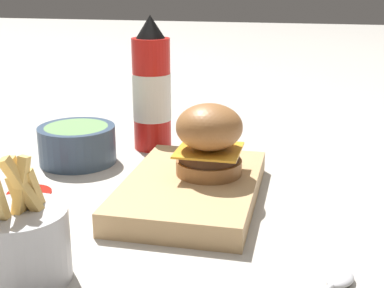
# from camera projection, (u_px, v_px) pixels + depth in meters

# --- Properties ---
(ground_plane) EXTENTS (6.00, 6.00, 0.00)m
(ground_plane) POSITION_uv_depth(u_px,v_px,m) (225.00, 203.00, 0.75)
(ground_plane) COLOR #B7B2A8
(serving_board) EXTENTS (0.28, 0.18, 0.03)m
(serving_board) POSITION_uv_depth(u_px,v_px,m) (192.00, 188.00, 0.76)
(serving_board) COLOR tan
(serving_board) RESTS_ON ground_plane
(burger) EXTENTS (0.10, 0.10, 0.10)m
(burger) POSITION_uv_depth(u_px,v_px,m) (209.00, 139.00, 0.76)
(burger) COLOR #9E6638
(burger) RESTS_ON serving_board
(ketchup_bottle) EXTENTS (0.07, 0.07, 0.24)m
(ketchup_bottle) POSITION_uv_depth(u_px,v_px,m) (152.00, 90.00, 0.96)
(ketchup_bottle) COLOR red
(ketchup_bottle) RESTS_ON ground_plane
(fries_basket) EXTENTS (0.10, 0.10, 0.14)m
(fries_basket) POSITION_uv_depth(u_px,v_px,m) (22.00, 243.00, 0.55)
(fries_basket) COLOR #B7B7BC
(fries_basket) RESTS_ON ground_plane
(side_bowl) EXTENTS (0.13, 0.13, 0.06)m
(side_bowl) POSITION_uv_depth(u_px,v_px,m) (77.00, 143.00, 0.91)
(side_bowl) COLOR #384C66
(side_bowl) RESTS_ON ground_plane
(ketchup_puddle) EXTENTS (0.06, 0.06, 0.00)m
(ketchup_puddle) POSITION_uv_depth(u_px,v_px,m) (29.00, 192.00, 0.78)
(ketchup_puddle) COLOR #B21E14
(ketchup_puddle) RESTS_ON ground_plane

